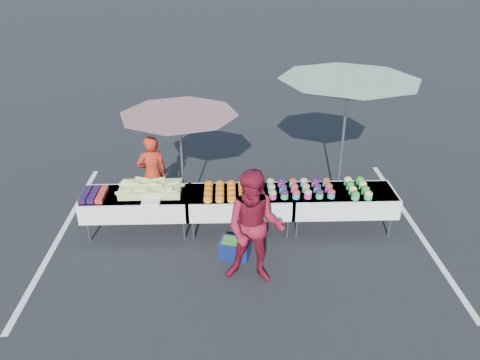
{
  "coord_description": "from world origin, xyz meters",
  "views": [
    {
      "loc": [
        -0.22,
        -7.15,
        4.64
      ],
      "look_at": [
        0.0,
        0.0,
        1.0
      ],
      "focal_mm": 35.0,
      "sensor_mm": 36.0,
      "label": 1
    }
  ],
  "objects_px": {
    "umbrella_left": "(180,124)",
    "storage_bin": "(235,249)",
    "vendor": "(152,174)",
    "umbrella_right": "(348,91)",
    "table_center": "(240,201)",
    "table_right": "(342,200)",
    "table_left": "(137,203)",
    "customer": "(255,228)"
  },
  "relations": [
    {
      "from": "umbrella_left",
      "to": "storage_bin",
      "type": "distance_m",
      "value": 2.31
    },
    {
      "from": "umbrella_left",
      "to": "vendor",
      "type": "bearing_deg",
      "value": 148.34
    },
    {
      "from": "vendor",
      "to": "umbrella_right",
      "type": "bearing_deg",
      "value": 162.02
    },
    {
      "from": "table_center",
      "to": "table_right",
      "type": "relative_size",
      "value": 1.0
    },
    {
      "from": "umbrella_left",
      "to": "table_left",
      "type": "bearing_deg",
      "value": -152.95
    },
    {
      "from": "vendor",
      "to": "umbrella_right",
      "type": "distance_m",
      "value": 3.88
    },
    {
      "from": "vendor",
      "to": "customer",
      "type": "relative_size",
      "value": 0.83
    },
    {
      "from": "customer",
      "to": "umbrella_left",
      "type": "xyz_separation_m",
      "value": [
        -1.19,
        1.8,
        0.98
      ]
    },
    {
      "from": "table_left",
      "to": "vendor",
      "type": "relative_size",
      "value": 1.22
    },
    {
      "from": "storage_bin",
      "to": "umbrella_left",
      "type": "bearing_deg",
      "value": 141.08
    },
    {
      "from": "umbrella_right",
      "to": "table_right",
      "type": "bearing_deg",
      "value": -98.73
    },
    {
      "from": "table_right",
      "to": "vendor",
      "type": "bearing_deg",
      "value": 167.25
    },
    {
      "from": "table_left",
      "to": "customer",
      "type": "bearing_deg",
      "value": -35.38
    },
    {
      "from": "table_right",
      "to": "vendor",
      "type": "relative_size",
      "value": 1.22
    },
    {
      "from": "umbrella_left",
      "to": "table_right",
      "type": "bearing_deg",
      "value": -8.08
    },
    {
      "from": "customer",
      "to": "umbrella_left",
      "type": "distance_m",
      "value": 2.37
    },
    {
      "from": "customer",
      "to": "umbrella_right",
      "type": "height_order",
      "value": "umbrella_right"
    },
    {
      "from": "table_center",
      "to": "vendor",
      "type": "distance_m",
      "value": 1.81
    },
    {
      "from": "customer",
      "to": "storage_bin",
      "type": "relative_size",
      "value": 3.31
    },
    {
      "from": "customer",
      "to": "storage_bin",
      "type": "distance_m",
      "value": 0.98
    },
    {
      "from": "table_center",
      "to": "table_right",
      "type": "bearing_deg",
      "value": 0.0
    },
    {
      "from": "umbrella_left",
      "to": "storage_bin",
      "type": "bearing_deg",
      "value": -53.72
    },
    {
      "from": "vendor",
      "to": "umbrella_right",
      "type": "xyz_separation_m",
      "value": [
        3.55,
        0.03,
        1.56
      ]
    },
    {
      "from": "table_center",
      "to": "storage_bin",
      "type": "xyz_separation_m",
      "value": [
        -0.11,
        -0.83,
        -0.42
      ]
    },
    {
      "from": "umbrella_right",
      "to": "table_left",
      "type": "bearing_deg",
      "value": -167.87
    },
    {
      "from": "table_right",
      "to": "umbrella_right",
      "type": "relative_size",
      "value": 0.71
    },
    {
      "from": "customer",
      "to": "umbrella_right",
      "type": "distance_m",
      "value": 3.14
    },
    {
      "from": "table_left",
      "to": "table_center",
      "type": "bearing_deg",
      "value": 0.0
    },
    {
      "from": "table_center",
      "to": "storage_bin",
      "type": "bearing_deg",
      "value": -97.78
    },
    {
      "from": "table_right",
      "to": "customer",
      "type": "distance_m",
      "value": 2.17
    },
    {
      "from": "table_center",
      "to": "customer",
      "type": "bearing_deg",
      "value": -83.06
    },
    {
      "from": "table_left",
      "to": "umbrella_left",
      "type": "relative_size",
      "value": 0.83
    },
    {
      "from": "vendor",
      "to": "customer",
      "type": "bearing_deg",
      "value": 111.16
    },
    {
      "from": "table_center",
      "to": "umbrella_left",
      "type": "relative_size",
      "value": 0.83
    },
    {
      "from": "vendor",
      "to": "storage_bin",
      "type": "distance_m",
      "value": 2.29
    },
    {
      "from": "vendor",
      "to": "table_right",
      "type": "bearing_deg",
      "value": 148.86
    },
    {
      "from": "table_right",
      "to": "umbrella_left",
      "type": "height_order",
      "value": "umbrella_left"
    },
    {
      "from": "table_left",
      "to": "vendor",
      "type": "height_order",
      "value": "vendor"
    },
    {
      "from": "table_left",
      "to": "umbrella_left",
      "type": "xyz_separation_m",
      "value": [
        0.78,
        0.4,
        1.31
      ]
    },
    {
      "from": "table_center",
      "to": "storage_bin",
      "type": "relative_size",
      "value": 3.37
    },
    {
      "from": "table_center",
      "to": "vendor",
      "type": "xyz_separation_m",
      "value": [
        -1.62,
        0.77,
        0.18
      ]
    },
    {
      "from": "customer",
      "to": "umbrella_right",
      "type": "bearing_deg",
      "value": 62.71
    }
  ]
}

